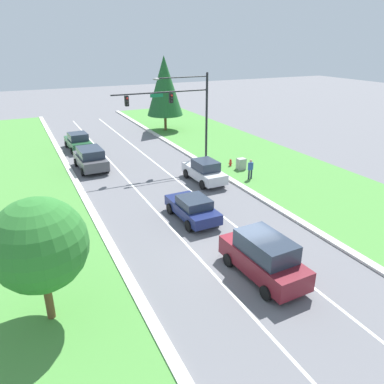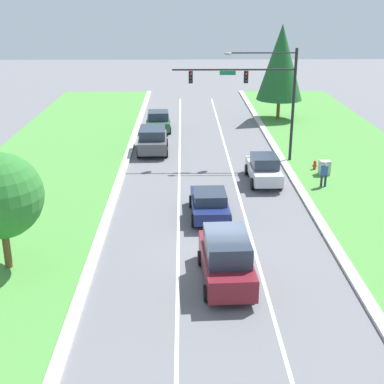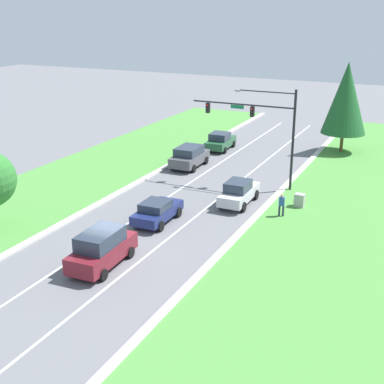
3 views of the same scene
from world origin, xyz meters
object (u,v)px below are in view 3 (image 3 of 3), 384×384
object	(u,v)px
pedestrian	(282,204)
fire_hydrant	(299,197)
traffic_signal_mast	(263,121)
navy_sedan	(157,211)
burgundy_suv	(102,248)
graphite_suv	(189,156)
silver_sedan	(239,192)
forest_sedan	(220,141)
utility_cabinet	(300,201)
conifer_near_right_tree	(346,98)

from	to	relation	value
pedestrian	fire_hydrant	size ratio (longest dim) A/B	2.41
traffic_signal_mast	pedestrian	bearing A→B (deg)	-59.24
navy_sedan	fire_hydrant	bearing A→B (deg)	45.03
navy_sedan	burgundy_suv	xyz separation A→B (m)	(0.35, -6.95, 0.29)
burgundy_suv	graphite_suv	bearing A→B (deg)	98.99
silver_sedan	burgundy_suv	bearing A→B (deg)	-105.95
burgundy_suv	traffic_signal_mast	bearing A→B (deg)	75.80
navy_sedan	silver_sedan	bearing A→B (deg)	54.90
pedestrian	navy_sedan	bearing A→B (deg)	22.17
navy_sedan	burgundy_suv	size ratio (longest dim) A/B	0.91
silver_sedan	burgundy_suv	distance (m)	13.00
pedestrian	fire_hydrant	world-z (taller)	pedestrian
traffic_signal_mast	pedestrian	size ratio (longest dim) A/B	5.04
forest_sedan	utility_cabinet	distance (m)	17.18
burgundy_suv	utility_cabinet	distance (m)	15.76
navy_sedan	conifer_near_right_tree	bearing A→B (deg)	70.47
traffic_signal_mast	forest_sedan	bearing A→B (deg)	128.43
navy_sedan	burgundy_suv	world-z (taller)	burgundy_suv
forest_sedan	graphite_suv	size ratio (longest dim) A/B	0.97
traffic_signal_mast	pedestrian	xyz separation A→B (m)	(3.43, -5.77, -4.37)
navy_sedan	graphite_suv	distance (m)	13.18
conifer_near_right_tree	pedestrian	bearing A→B (deg)	-91.28
forest_sedan	fire_hydrant	world-z (taller)	forest_sedan
pedestrian	forest_sedan	bearing A→B (deg)	-63.69
utility_cabinet	fire_hydrant	size ratio (longest dim) A/B	1.47
burgundy_suv	conifer_near_right_tree	bearing A→B (deg)	73.84
traffic_signal_mast	utility_cabinet	size ratio (longest dim) A/B	8.27
graphite_suv	burgundy_suv	world-z (taller)	burgundy_suv
traffic_signal_mast	utility_cabinet	world-z (taller)	traffic_signal_mast
burgundy_suv	fire_hydrant	bearing A→B (deg)	61.51
fire_hydrant	conifer_near_right_tree	world-z (taller)	conifer_near_right_tree
pedestrian	graphite_suv	bearing A→B (deg)	-46.03
silver_sedan	graphite_suv	size ratio (longest dim) A/B	0.99
silver_sedan	fire_hydrant	bearing A→B (deg)	30.97
silver_sedan	pedestrian	distance (m)	3.75
traffic_signal_mast	forest_sedan	distance (m)	12.73
conifer_near_right_tree	navy_sedan	bearing A→B (deg)	-108.02
pedestrian	conifer_near_right_tree	distance (m)	19.78
traffic_signal_mast	graphite_suv	bearing A→B (deg)	162.30
navy_sedan	silver_sedan	xyz separation A→B (m)	(3.72, 5.61, 0.12)
silver_sedan	pedestrian	xyz separation A→B (m)	(3.57, -1.13, 0.03)
utility_cabinet	graphite_suv	bearing A→B (deg)	153.50
traffic_signal_mast	forest_sedan	size ratio (longest dim) A/B	1.89
traffic_signal_mast	graphite_suv	world-z (taller)	traffic_signal_mast
graphite_suv	pedestrian	world-z (taller)	graphite_suv
traffic_signal_mast	navy_sedan	size ratio (longest dim) A/B	1.93
navy_sedan	fire_hydrant	world-z (taller)	navy_sedan
forest_sedan	navy_sedan	bearing A→B (deg)	-82.69
utility_cabinet	navy_sedan	bearing A→B (deg)	-139.27
silver_sedan	graphite_suv	xyz separation A→B (m)	(-7.42, 7.05, 0.08)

